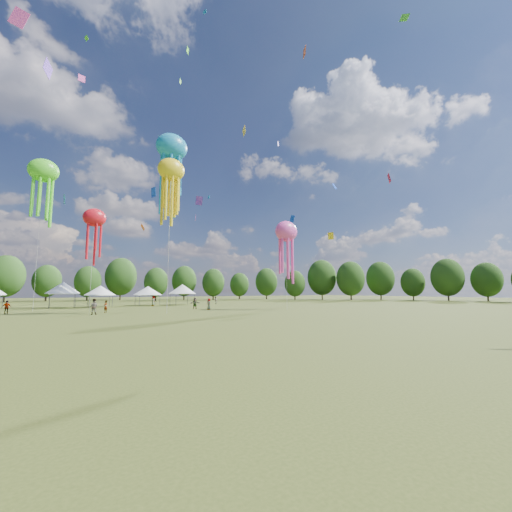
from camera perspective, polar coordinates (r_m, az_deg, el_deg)
ground at (r=15.55m, az=22.63°, el=-16.46°), size 300.00×300.00×0.00m
spectator_near at (r=43.40m, az=-27.30°, el=-8.16°), size 1.11×0.99×1.91m
spectators_far at (r=58.15m, az=-16.18°, el=-8.05°), size 35.83×21.08×1.88m
festival_tents at (r=64.65m, az=-25.09°, el=-5.50°), size 36.31×8.07×4.42m
show_kites at (r=52.78m, az=-16.32°, el=12.37°), size 36.44×18.34×30.11m
small_kites at (r=57.44m, az=-18.05°, el=20.12°), size 73.10×53.35×40.23m
treeline at (r=72.03m, az=-25.46°, el=-2.79°), size 201.57×95.24×13.43m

